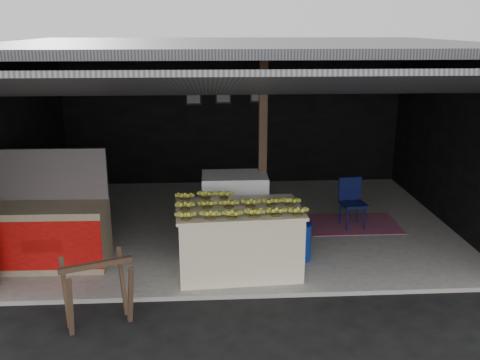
{
  "coord_description": "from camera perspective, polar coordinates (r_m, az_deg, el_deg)",
  "views": [
    {
      "loc": [
        -0.51,
        -5.93,
        3.27
      ],
      "look_at": [
        -0.07,
        1.5,
        1.1
      ],
      "focal_mm": 40.0,
      "sensor_mm": 36.0,
      "label": 1
    }
  ],
  "objects": [
    {
      "name": "ground",
      "position": [
        6.79,
        1.35,
        -12.54
      ],
      "size": [
        80.0,
        80.0,
        0.0
      ],
      "primitive_type": "plane",
      "color": "black",
      "rests_on": "ground"
    },
    {
      "name": "concrete_slab",
      "position": [
        9.04,
        0.04,
        -4.73
      ],
      "size": [
        7.0,
        5.0,
        0.06
      ],
      "primitive_type": "cube",
      "color": "gray",
      "rests_on": "ground"
    },
    {
      "name": "shophouse",
      "position": [
        8.84,
        -0.08,
        8.65
      ],
      "size": [
        7.4,
        7.29,
        3.02
      ],
      "color": "black",
      "rests_on": "ground"
    },
    {
      "name": "banana_table",
      "position": [
        7.16,
        -0.13,
        -6.37
      ],
      "size": [
        1.7,
        1.11,
        0.91
      ],
      "rotation": [
        0.0,
        0.0,
        0.06
      ],
      "color": "white",
      "rests_on": "concrete_slab"
    },
    {
      "name": "banana_pile",
      "position": [
        6.97,
        -0.13,
        -2.26
      ],
      "size": [
        1.57,
        1.0,
        0.18
      ],
      "primitive_type": null,
      "rotation": [
        0.0,
        0.0,
        0.06
      ],
      "color": "gold",
      "rests_on": "banana_table"
    },
    {
      "name": "white_crate",
      "position": [
        8.07,
        -0.58,
        -3.1
      ],
      "size": [
        0.97,
        0.66,
        1.07
      ],
      "rotation": [
        0.0,
        0.0,
        -0.0
      ],
      "color": "white",
      "rests_on": "concrete_slab"
    },
    {
      "name": "neighbor_stall",
      "position": [
        7.77,
        -19.62,
        -5.32
      ],
      "size": [
        1.55,
        0.72,
        1.59
      ],
      "rotation": [
        0.0,
        0.0,
        -0.02
      ],
      "color": "#998466",
      "rests_on": "concrete_slab"
    },
    {
      "name": "sawhorse",
      "position": [
        6.22,
        -14.98,
        -10.89
      ],
      "size": [
        0.89,
        0.89,
        0.78
      ],
      "rotation": [
        0.0,
        0.0,
        0.38
      ],
      "color": "#4A3225",
      "rests_on": "ground"
    },
    {
      "name": "water_barrel",
      "position": [
        7.64,
        6.29,
        -6.62
      ],
      "size": [
        0.34,
        0.34,
        0.51
      ],
      "primitive_type": "cylinder",
      "color": "navy",
      "rests_on": "concrete_slab"
    },
    {
      "name": "plastic_chair",
      "position": [
        8.94,
        11.81,
        -1.92
      ],
      "size": [
        0.43,
        0.43,
        0.81
      ],
      "rotation": [
        0.0,
        0.0,
        0.13
      ],
      "color": "#0A103C",
      "rests_on": "concrete_slab"
    },
    {
      "name": "magenta_rug",
      "position": [
        9.16,
        11.91,
        -4.6
      ],
      "size": [
        1.5,
        1.0,
        0.01
      ],
      "primitive_type": "cube",
      "rotation": [
        0.0,
        0.0,
        -0.0
      ],
      "color": "#7C1B4F",
      "rests_on": "concrete_slab"
    },
    {
      "name": "picture_frames",
      "position": [
        10.91,
        -1.61,
        9.2
      ],
      "size": [
        1.62,
        0.04,
        0.46
      ],
      "color": "black",
      "rests_on": "shophouse"
    }
  ]
}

